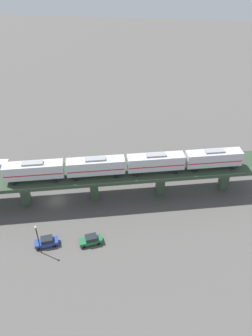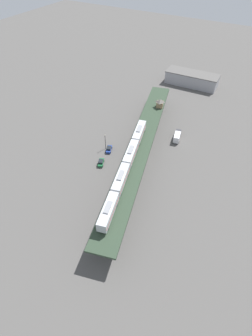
% 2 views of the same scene
% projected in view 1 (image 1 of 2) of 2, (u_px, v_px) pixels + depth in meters
% --- Properties ---
extents(ground_plane, '(400.00, 400.00, 0.00)m').
position_uv_depth(ground_plane, '(57.00, 200.00, 73.45)').
color(ground_plane, '#514F4C').
extents(elevated_viaduct, '(31.32, 91.15, 7.12)m').
position_uv_depth(elevated_viaduct, '(54.00, 179.00, 69.91)').
color(elevated_viaduct, '#2C3D2C').
rests_on(elevated_viaduct, ground).
extents(subway_train, '(15.26, 48.90, 4.45)m').
position_uv_depth(subway_train, '(126.00, 164.00, 68.21)').
color(subway_train, silver).
rests_on(subway_train, elevated_viaduct).
extents(street_car_blue, '(3.31, 4.75, 1.89)m').
position_uv_depth(street_car_blue, '(47.00, 242.00, 62.33)').
color(street_car_blue, '#233D93').
rests_on(street_car_blue, ground).
extents(street_car_green, '(3.45, 4.75, 1.89)m').
position_uv_depth(street_car_green, '(91.00, 240.00, 62.70)').
color(street_car_green, '#1E6638').
rests_on(street_car_green, ground).
extents(street_lamp, '(0.44, 0.44, 6.94)m').
position_uv_depth(street_lamp, '(38.00, 237.00, 58.99)').
color(street_lamp, black).
rests_on(street_lamp, ground).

